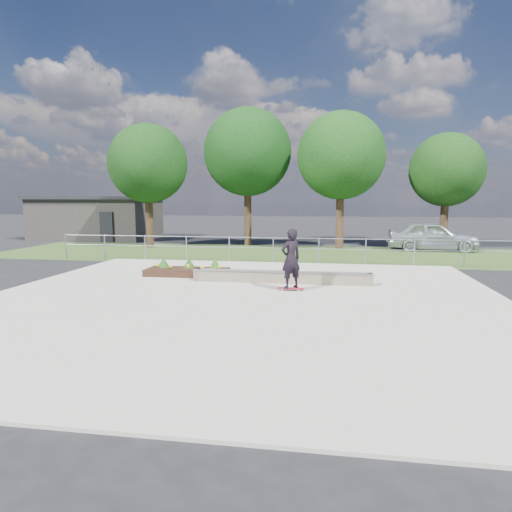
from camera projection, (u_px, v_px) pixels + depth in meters
The scene contains 13 objects.
ground at pixel (241, 301), 12.93m from camera, with size 120.00×120.00×0.00m, color black.
grass_verge at pixel (281, 254), 23.70m from camera, with size 30.00×8.00×0.02m, color #2E471C.
concrete_slab at pixel (241, 300), 12.92m from camera, with size 15.00×15.00×0.06m, color #ACA798.
fence at pixel (273, 246), 20.17m from camera, with size 20.06×0.06×1.20m.
building at pixel (97, 217), 32.58m from camera, with size 8.40×5.40×3.00m.
tree_far_left at pixel (148, 164), 26.31m from camera, with size 4.55×4.55×7.15m.
tree_mid_left at pixel (248, 152), 27.30m from camera, with size 5.25×5.25×8.25m.
tree_mid_right at pixel (341, 156), 25.49m from camera, with size 4.90×4.90×7.70m.
tree_far_right at pixel (447, 170), 26.10m from camera, with size 4.20×4.20×6.60m.
grind_ledge at pixel (281, 277), 15.31m from camera, with size 6.00×0.44×0.43m.
planter_bed at pixel (188, 270), 16.86m from camera, with size 3.00×1.20×0.61m.
skateboarder at pixel (291, 259), 13.95m from camera, with size 0.80×0.75×1.91m.
parked_car at pixel (432, 236), 25.01m from camera, with size 1.92×4.77×1.63m, color #AEB4B8.
Camera 1 is at (2.46, -12.43, 2.90)m, focal length 32.00 mm.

